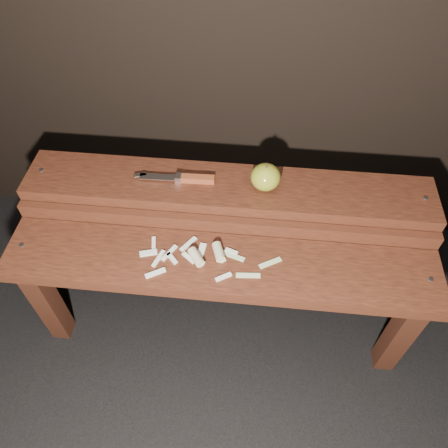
# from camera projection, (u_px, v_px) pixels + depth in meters

# --- Properties ---
(ground) EXTENTS (60.00, 60.00, 0.00)m
(ground) POSITION_uv_depth(u_px,v_px,m) (222.00, 318.00, 1.54)
(ground) COLOR black
(bench_front_tier) EXTENTS (1.20, 0.20, 0.42)m
(bench_front_tier) POSITION_uv_depth(u_px,v_px,m) (220.00, 279.00, 1.23)
(bench_front_tier) COLOR #32160C
(bench_front_tier) RESTS_ON ground
(bench_rear_tier) EXTENTS (1.20, 0.21, 0.50)m
(bench_rear_tier) POSITION_uv_depth(u_px,v_px,m) (228.00, 205.00, 1.33)
(bench_rear_tier) COLOR #32160C
(bench_rear_tier) RESTS_ON ground
(apple) EXTENTS (0.09, 0.09, 0.09)m
(apple) POSITION_uv_depth(u_px,v_px,m) (266.00, 177.00, 1.23)
(apple) COLOR olive
(apple) RESTS_ON bench_rear_tier
(knife) EXTENTS (0.24, 0.03, 0.02)m
(knife) POSITION_uv_depth(u_px,v_px,m) (188.00, 178.00, 1.27)
(knife) COLOR brown
(knife) RESTS_ON bench_rear_tier
(apple_scraps) EXTENTS (0.39, 0.15, 0.03)m
(apple_scraps) POSITION_uv_depth(u_px,v_px,m) (203.00, 256.00, 1.19)
(apple_scraps) COLOR beige
(apple_scraps) RESTS_ON bench_front_tier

